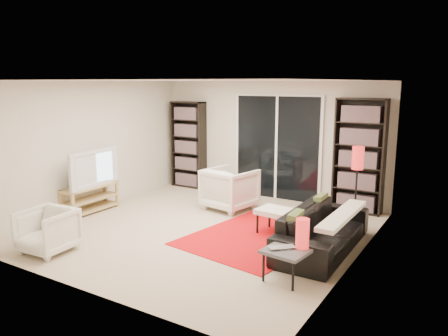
% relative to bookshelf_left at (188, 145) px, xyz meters
% --- Properties ---
extents(floor, '(5.00, 5.00, 0.00)m').
position_rel_bookshelf_left_xyz_m(floor, '(1.95, -2.33, -0.98)').
color(floor, tan).
rests_on(floor, ground).
extents(wall_back, '(5.00, 0.02, 2.40)m').
position_rel_bookshelf_left_xyz_m(wall_back, '(1.95, 0.17, 0.22)').
color(wall_back, beige).
rests_on(wall_back, ground).
extents(wall_front, '(5.00, 0.02, 2.40)m').
position_rel_bookshelf_left_xyz_m(wall_front, '(1.95, -4.83, 0.22)').
color(wall_front, beige).
rests_on(wall_front, ground).
extents(wall_left, '(0.02, 5.00, 2.40)m').
position_rel_bookshelf_left_xyz_m(wall_left, '(-0.55, -2.33, 0.22)').
color(wall_left, beige).
rests_on(wall_left, ground).
extents(wall_right, '(0.02, 5.00, 2.40)m').
position_rel_bookshelf_left_xyz_m(wall_right, '(4.45, -2.33, 0.22)').
color(wall_right, beige).
rests_on(wall_right, ground).
extents(ceiling, '(5.00, 5.00, 0.02)m').
position_rel_bookshelf_left_xyz_m(ceiling, '(1.95, -2.33, 1.42)').
color(ceiling, white).
rests_on(ceiling, wall_back).
extents(sliding_door, '(1.92, 0.08, 2.16)m').
position_rel_bookshelf_left_xyz_m(sliding_door, '(2.15, 0.13, 0.07)').
color(sliding_door, white).
rests_on(sliding_door, ground).
extents(bookshelf_left, '(0.80, 0.30, 1.95)m').
position_rel_bookshelf_left_xyz_m(bookshelf_left, '(0.00, 0.00, 0.00)').
color(bookshelf_left, black).
rests_on(bookshelf_left, ground).
extents(bookshelf_right, '(0.90, 0.30, 2.10)m').
position_rel_bookshelf_left_xyz_m(bookshelf_right, '(3.85, -0.00, 0.07)').
color(bookshelf_right, black).
rests_on(bookshelf_right, ground).
extents(tv_stand, '(0.36, 1.13, 0.50)m').
position_rel_bookshelf_left_xyz_m(tv_stand, '(-0.36, -2.60, -0.71)').
color(tv_stand, tan).
rests_on(tv_stand, floor).
extents(tv, '(0.23, 1.17, 0.67)m').
position_rel_bookshelf_left_xyz_m(tv, '(-0.34, -2.60, -0.14)').
color(tv, black).
rests_on(tv, tv_stand).
extents(rug, '(2.08, 2.60, 0.01)m').
position_rel_bookshelf_left_xyz_m(rug, '(2.91, -2.15, -0.97)').
color(rug, red).
rests_on(rug, floor).
extents(sofa, '(0.84, 2.09, 0.61)m').
position_rel_bookshelf_left_xyz_m(sofa, '(3.94, -2.16, -0.67)').
color(sofa, black).
rests_on(sofa, floor).
extents(armchair_back, '(0.98, 1.00, 0.79)m').
position_rel_bookshelf_left_xyz_m(armchair_back, '(1.75, -1.08, -0.58)').
color(armchair_back, silver).
rests_on(armchair_back, floor).
extents(armchair_front, '(0.72, 0.73, 0.63)m').
position_rel_bookshelf_left_xyz_m(armchair_front, '(0.65, -4.28, -0.66)').
color(armchair_front, silver).
rests_on(armchair_front, floor).
extents(ottoman, '(0.60, 0.51, 0.40)m').
position_rel_bookshelf_left_xyz_m(ottoman, '(3.07, -1.88, -0.63)').
color(ottoman, silver).
rests_on(ottoman, floor).
extents(side_table, '(0.57, 0.57, 0.40)m').
position_rel_bookshelf_left_xyz_m(side_table, '(3.90, -3.35, -0.62)').
color(side_table, '#49494F').
rests_on(side_table, floor).
extents(laptop, '(0.38, 0.38, 0.03)m').
position_rel_bookshelf_left_xyz_m(laptop, '(3.87, -3.40, -0.56)').
color(laptop, silver).
rests_on(laptop, side_table).
extents(table_lamp, '(0.16, 0.16, 0.37)m').
position_rel_bookshelf_left_xyz_m(table_lamp, '(4.04, -3.22, -0.39)').
color(table_lamp, red).
rests_on(table_lamp, side_table).
extents(floor_lamp, '(0.21, 0.21, 1.37)m').
position_rel_bookshelf_left_xyz_m(floor_lamp, '(4.09, -1.01, 0.07)').
color(floor_lamp, black).
rests_on(floor_lamp, floor).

